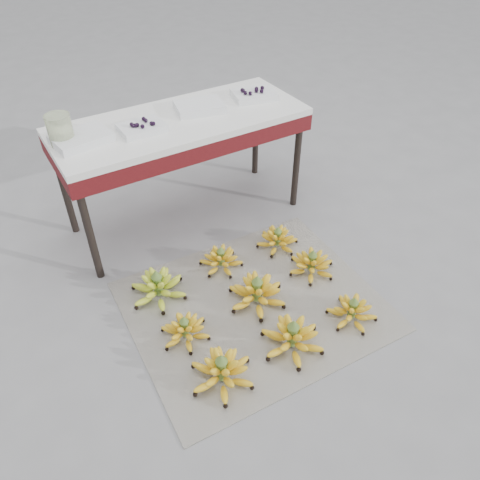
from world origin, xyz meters
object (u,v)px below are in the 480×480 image
bunch_mid_center (257,293)px  bunch_back_right (277,240)px  newspaper_mat (254,306)px  bunch_back_left (158,287)px  tray_far_left (81,138)px  bunch_back_center (221,260)px  bunch_front_left (222,371)px  bunch_mid_left (185,330)px  glass_jar (60,130)px  bunch_front_right (352,311)px  vendor_table (181,131)px  tray_far_right (254,94)px  tray_right (199,107)px  bunch_front_center (292,338)px  tray_left (142,127)px  bunch_mid_right (312,264)px

bunch_mid_center → bunch_back_right: 0.47m
newspaper_mat → bunch_back_left: 0.51m
bunch_mid_center → bunch_back_left: (-0.42, 0.30, -0.00)m
bunch_back_right → tray_far_left: size_ratio=0.92×
bunch_back_center → bunch_front_left: bearing=-141.8°
bunch_mid_left → glass_jar: glass_jar is taller
bunch_front_right → vendor_table: (-0.31, 1.20, 0.55)m
tray_far_right → glass_jar: glass_jar is taller
tray_right → glass_jar: 0.77m
glass_jar → bunch_front_center: bearing=-64.4°
tray_left → bunch_front_center: bearing=-80.5°
bunch_front_center → bunch_back_center: (-0.01, 0.66, -0.01)m
newspaper_mat → bunch_back_right: bearing=41.3°
bunch_back_right → bunch_mid_left: bearing=-166.6°
bunch_back_right → tray_far_left: 1.21m
bunch_front_left → bunch_back_right: bearing=37.6°
bunch_front_left → bunch_back_left: (-0.03, 0.62, 0.00)m
bunch_mid_left → tray_far_left: tray_far_left is taller
bunch_front_right → bunch_mid_left: bunch_front_right is taller
bunch_mid_left → bunch_back_center: bearing=27.0°
tray_left → bunch_mid_center: bearing=-75.8°
bunch_back_right → bunch_back_center: bearing=167.2°
bunch_front_left → tray_far_right: (0.92, 1.19, 0.64)m
newspaper_mat → tray_far_left: bearing=119.1°
bunch_mid_center → bunch_back_left: size_ratio=0.96×
bunch_front_left → vendor_table: size_ratio=0.21×
bunch_back_left → vendor_table: size_ratio=0.24×
tray_far_left → tray_left: tray_left is taller
bunch_back_left → tray_left: (0.21, 0.52, 0.64)m
newspaper_mat → bunch_back_left: size_ratio=3.62×
newspaper_mat → tray_far_left: (-0.49, 0.88, 0.70)m
vendor_table → tray_far_right: (0.50, 0.02, 0.10)m
bunch_mid_left → newspaper_mat: bearing=-14.4°
bunch_mid_center → bunch_back_center: 0.33m
bunch_back_left → tray_far_right: size_ratio=1.22×
vendor_table → tray_right: size_ratio=4.70×
bunch_mid_left → bunch_mid_right: bunch_mid_right is taller
tray_right → glass_jar: bearing=179.8°
bunch_back_left → glass_jar: 0.93m
bunch_front_right → bunch_back_center: bearing=105.3°
bunch_front_center → tray_far_right: (0.55, 1.20, 0.64)m
bunch_back_center → glass_jar: glass_jar is taller
vendor_table → glass_jar: 0.65m
newspaper_mat → bunch_mid_left: size_ratio=4.29×
bunch_mid_right → bunch_back_right: (-0.04, 0.28, -0.00)m
bunch_back_center → bunch_front_right: bearing=-83.8°
bunch_front_right → tray_far_left: (-0.86, 1.21, 0.65)m
bunch_front_left → tray_far_right: tray_far_right is taller
tray_far_left → bunch_mid_center: bearing=-59.2°
bunch_back_right → tray_far_right: size_ratio=0.99×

